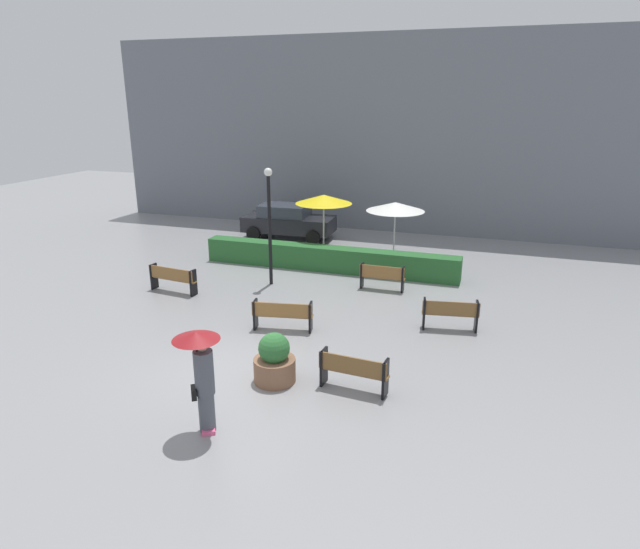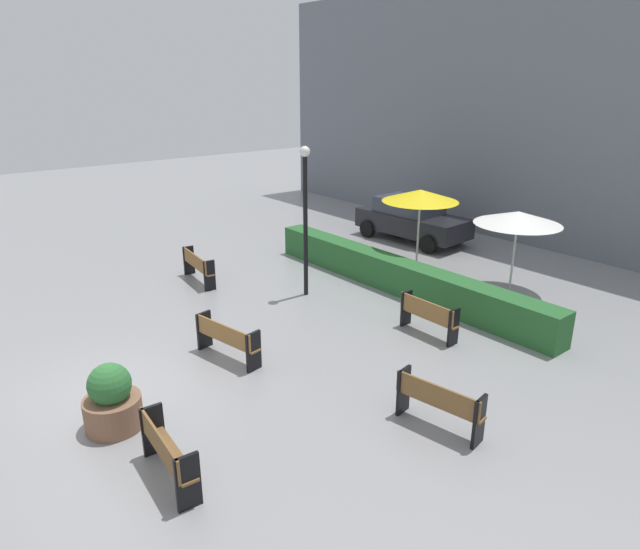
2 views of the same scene
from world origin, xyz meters
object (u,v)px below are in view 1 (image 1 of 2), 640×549
at_px(bench_near_right, 353,370).
at_px(planter_pot, 274,361).
at_px(bench_back_row, 382,276).
at_px(pedestrian_with_umbrella, 202,369).
at_px(lamp_post, 269,215).
at_px(parked_car, 288,221).
at_px(bench_far_right, 450,313).
at_px(bench_mid_center, 282,314).
at_px(bench_far_left, 172,277).
at_px(patio_umbrella_yellow, 324,199).
at_px(patio_umbrella_white, 395,207).

height_order(bench_near_right, planter_pot, planter_pot).
height_order(bench_back_row, planter_pot, planter_pot).
height_order(pedestrian_with_umbrella, lamp_post, lamp_post).
height_order(pedestrian_with_umbrella, parked_car, pedestrian_with_umbrella).
height_order(bench_far_right, lamp_post, lamp_post).
relative_size(bench_mid_center, planter_pot, 1.45).
distance_m(bench_far_left, bench_far_right, 9.20).
bearing_deg(planter_pot, bench_back_row, 81.83).
xyz_separation_m(bench_near_right, patio_umbrella_yellow, (-3.96, 10.00, 1.91)).
relative_size(patio_umbrella_white, parked_car, 0.55).
bearing_deg(bench_back_row, lamp_post, -171.17).
relative_size(planter_pot, patio_umbrella_yellow, 0.46).
bearing_deg(bench_near_right, parked_car, 117.51).
height_order(bench_far_left, pedestrian_with_umbrella, pedestrian_with_umbrella).
height_order(bench_mid_center, bench_back_row, bench_back_row).
distance_m(bench_near_right, lamp_post, 8.07).
relative_size(bench_mid_center, pedestrian_with_umbrella, 0.81).
xyz_separation_m(bench_mid_center, bench_far_left, (-4.72, 1.77, 0.03)).
height_order(bench_mid_center, bench_near_right, bench_near_right).
relative_size(bench_mid_center, parked_car, 0.41).
bearing_deg(planter_pot, bench_far_left, 141.22).
xyz_separation_m(bench_near_right, bench_back_row, (-0.84, 6.85, 0.00)).
relative_size(bench_far_left, bench_back_row, 1.17).
distance_m(bench_far_right, patio_umbrella_white, 7.50).
bearing_deg(bench_far_left, parked_car, 83.89).
xyz_separation_m(planter_pot, lamp_post, (-2.85, 6.40, 1.97)).
height_order(bench_back_row, bench_far_right, bench_far_right).
xyz_separation_m(lamp_post, patio_umbrella_yellow, (0.73, 3.74, -0.06)).
bearing_deg(parked_car, bench_far_right, -45.82).
bearing_deg(parked_car, patio_umbrella_white, -18.84).
bearing_deg(bench_far_left, patio_umbrella_yellow, 57.81).
distance_m(bench_back_row, patio_umbrella_white, 4.33).
bearing_deg(bench_far_left, bench_mid_center, -20.58).
xyz_separation_m(pedestrian_with_umbrella, patio_umbrella_white, (1.15, 13.26, 0.79)).
relative_size(bench_mid_center, bench_far_left, 0.96).
bearing_deg(bench_far_right, bench_back_row, 133.09).
height_order(bench_near_right, bench_back_row, bench_back_row).
relative_size(bench_near_right, bench_back_row, 1.04).
distance_m(bench_far_right, pedestrian_with_umbrella, 7.75).
distance_m(pedestrian_with_umbrella, patio_umbrella_yellow, 12.56).
bearing_deg(patio_umbrella_white, patio_umbrella_yellow, -162.76).
xyz_separation_m(bench_back_row, lamp_post, (-3.85, -0.60, 1.97)).
xyz_separation_m(lamp_post, parked_car, (-1.91, 6.43, -1.67)).
bearing_deg(pedestrian_with_umbrella, parked_car, 105.67).
distance_m(lamp_post, patio_umbrella_white, 5.77).
xyz_separation_m(bench_far_left, bench_far_right, (9.20, -0.26, -0.00)).
xyz_separation_m(bench_back_row, parked_car, (-5.76, 5.83, 0.30)).
height_order(planter_pot, lamp_post, lamp_post).
xyz_separation_m(bench_back_row, pedestrian_with_umbrella, (-1.53, -9.26, 0.83)).
bearing_deg(bench_mid_center, parked_car, 110.85).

